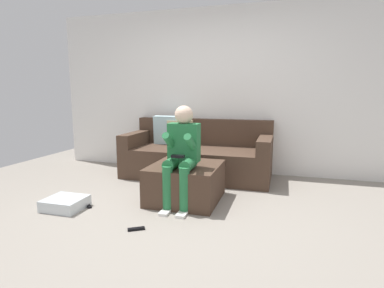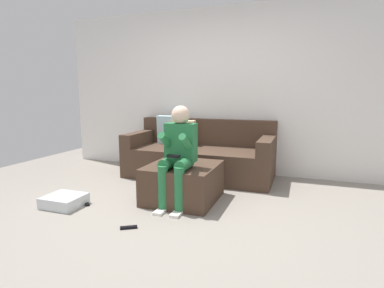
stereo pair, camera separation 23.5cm
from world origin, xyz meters
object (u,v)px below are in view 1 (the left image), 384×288
Objects in this scene: couch_sectional at (197,156)px; ottoman at (186,182)px; remote_near_ottoman at (136,229)px; storage_bin at (65,203)px; person_seated at (181,152)px; remote_by_storage_bin at (88,205)px.

ottoman is (0.17, -1.10, -0.10)m from couch_sectional.
ottoman is 5.27× the size of remote_near_ottoman.
couch_sectional is 1.12m from ottoman.
person_seated is at bearing 20.80° from storage_bin.
couch_sectional reaches higher than ottoman.
person_seated is 7.13× the size of remote_near_ottoman.
remote_near_ottoman is (1.00, -0.27, -0.05)m from storage_bin.
couch_sectional reaches higher than storage_bin.
ottoman is 2.02× the size of storage_bin.
person_seated reaches higher than ottoman.
couch_sectional is at bearing 103.71° from remote_by_storage_bin.
remote_by_storage_bin is (-0.82, -1.62, -0.30)m from couch_sectional.
remote_near_ottoman is at bearing -90.49° from couch_sectional.
ottoman is 0.74× the size of person_seated.
couch_sectional is 1.94× the size of person_seated.
remote_near_ottoman is 0.90m from remote_by_storage_bin.
storage_bin is (-1.21, -0.46, -0.56)m from person_seated.
remote_near_ottoman is (-0.19, -0.92, -0.20)m from ottoman.
remote_by_storage_bin is (-1.00, -0.52, -0.20)m from ottoman.
remote_by_storage_bin is (-1.01, -0.32, -0.62)m from person_seated.
couch_sectional is at bearing 57.26° from remote_near_ottoman.
couch_sectional is 5.30× the size of storage_bin.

